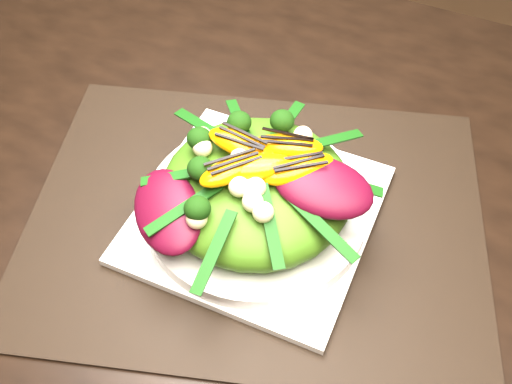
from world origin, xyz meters
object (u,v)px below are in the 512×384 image
at_px(placemat, 256,217).
at_px(lettuce_mound, 256,189).
at_px(plate_base, 256,214).
at_px(orange_segment, 247,132).
at_px(dining_table, 26,147).
at_px(salad_bowl, 256,206).

bearing_deg(placemat, lettuce_mound, 165.96).
relative_size(plate_base, orange_segment, 3.31).
relative_size(placemat, plate_base, 2.03).
height_order(dining_table, plate_base, dining_table).
distance_m(plate_base, orange_segment, 0.09).
bearing_deg(lettuce_mound, plate_base, 0.00).
bearing_deg(dining_table, plate_base, 1.00).
bearing_deg(salad_bowl, lettuce_mound, 90.00).
height_order(plate_base, orange_segment, orange_segment).
distance_m(salad_bowl, lettuce_mound, 0.03).
height_order(placemat, salad_bowl, salad_bowl).
height_order(dining_table, orange_segment, dining_table).
height_order(dining_table, salad_bowl, dining_table).
bearing_deg(dining_table, lettuce_mound, 1.00).
relative_size(dining_table, placemat, 3.45).
bearing_deg(plate_base, placemat, -14.04).
relative_size(placemat, orange_segment, 6.71).
bearing_deg(lettuce_mound, placemat, -14.04).
xyz_separation_m(plate_base, salad_bowl, (0.00, -0.00, 0.01)).
height_order(lettuce_mound, orange_segment, orange_segment).
bearing_deg(dining_table, placemat, 1.00).
bearing_deg(plate_base, orange_segment, 126.96).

